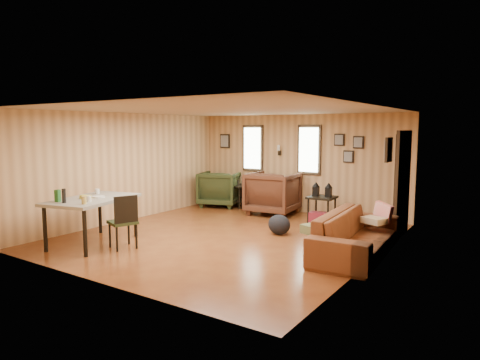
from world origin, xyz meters
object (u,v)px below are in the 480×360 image
object	(u,v)px
recliner_brown	(273,191)
end_table	(240,192)
side_table	(322,195)
dining_table	(92,202)
sofa	(357,227)
recliner_green	(220,187)

from	to	relation	value
recliner_brown	end_table	xyz separation A→B (m)	(-1.17, 0.35, -0.16)
side_table	end_table	bearing A→B (deg)	167.25
end_table	side_table	size ratio (longest dim) A/B	0.80
end_table	dining_table	distance (m)	4.51
recliner_brown	sofa	bearing A→B (deg)	136.23
sofa	recliner_green	bearing A→B (deg)	58.55
end_table	dining_table	size ratio (longest dim) A/B	0.40
end_table	dining_table	xyz separation A→B (m)	(-0.19, -4.49, 0.35)
recliner_brown	side_table	size ratio (longest dim) A/B	1.26
dining_table	recliner_green	bearing A→B (deg)	81.35
recliner_green	dining_table	distance (m)	4.34
recliner_green	side_table	size ratio (longest dim) A/B	1.14
recliner_green	dining_table	world-z (taller)	dining_table
recliner_brown	dining_table	size ratio (longest dim) A/B	0.63
dining_table	end_table	bearing A→B (deg)	74.29
sofa	recliner_green	size ratio (longest dim) A/B	2.34
sofa	recliner_brown	bearing A→B (deg)	48.16
side_table	dining_table	distance (m)	4.77
sofa	recliner_brown	xyz separation A→B (m)	(-2.80, 2.19, 0.10)
recliner_green	dining_table	size ratio (longest dim) A/B	0.57
sofa	side_table	world-z (taller)	sofa
sofa	side_table	distance (m)	2.44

